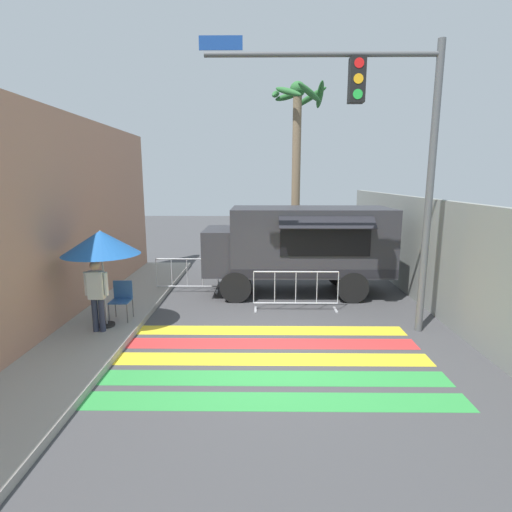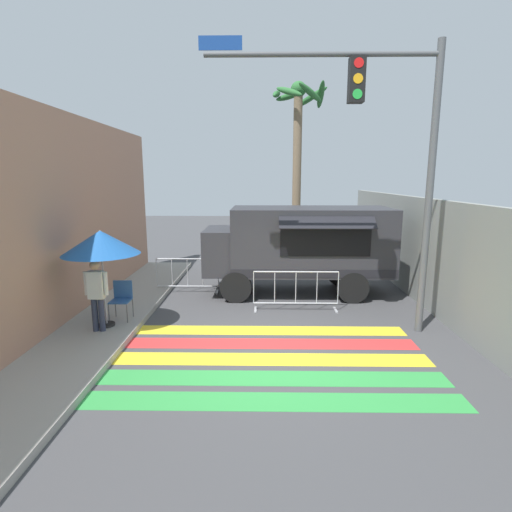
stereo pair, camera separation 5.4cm
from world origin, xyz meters
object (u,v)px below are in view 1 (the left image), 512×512
Objects in this scene: barricade_front at (296,291)px; barricade_side at (187,276)px; palm_tree at (297,140)px; vendor_person at (97,292)px; food_truck at (296,243)px; traffic_signal_pole at (387,136)px; folding_chair at (122,297)px; patio_umbrella at (101,243)px.

barricade_side is (-3.23, 1.68, -0.01)m from barricade_front.
vendor_person is at bearing -122.21° from palm_tree.
food_truck is at bearing 85.24° from barricade_front.
palm_tree is (-1.24, 7.58, 0.60)m from traffic_signal_pole.
food_truck is 3.52m from barricade_side.
folding_chair is 0.48× the size of barricade_side.
barricade_side is at bearing -130.08° from palm_tree.
patio_umbrella reaches higher than folding_chair.
folding_chair is 0.93m from vendor_person.
traffic_signal_pole is 3.29× the size of barricade_side.
palm_tree is at bearing 99.26° from traffic_signal_pole.
food_truck reaches higher than barricade_front.
patio_umbrella is at bearing -111.40° from barricade_side.
barricade_front is (-0.14, -1.65, -1.03)m from food_truck.
vendor_person is (-4.70, -3.57, -0.52)m from food_truck.
food_truck is 5.92m from vendor_person.
vendor_person is (-6.30, -0.46, -3.34)m from traffic_signal_pole.
vendor_person is 4.97m from barricade_front.
food_truck is at bearing 117.26° from traffic_signal_pole.
traffic_signal_pole is 4.47m from barricade_front.
folding_chair is at bearing 88.36° from vendor_person.
barricade_side is at bearing 85.28° from folding_chair.
patio_umbrella is 5.03m from barricade_front.
folding_chair is (-6.05, 0.36, -3.70)m from traffic_signal_pole.
vendor_person is 0.71× the size of barricade_front.
folding_chair is at bearing -111.24° from barricade_side.
folding_chair is at bearing -148.23° from food_truck.
food_truck is 2.87× the size of barricade_side.
patio_umbrella is at bearing 97.32° from vendor_person.
barricade_side is (-3.36, 0.03, -1.04)m from food_truck.
palm_tree reaches higher than traffic_signal_pole.
food_truck is 6.02× the size of folding_chair.
patio_umbrella is (-4.65, -3.25, 0.51)m from food_truck.
vendor_person is (-0.04, -0.32, -1.04)m from patio_umbrella.
traffic_signal_pole reaches higher than food_truck.
barricade_front is 3.64m from barricade_side.
food_truck is at bearing 34.97° from patio_umbrella.
traffic_signal_pole is 2.86× the size of patio_umbrella.
barricade_front is at bearing -27.52° from barricade_side.
food_truck is 5.70m from patio_umbrella.
folding_chair is at bearing 176.59° from traffic_signal_pole.
barricade_front is at bearing -94.72° from palm_tree.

